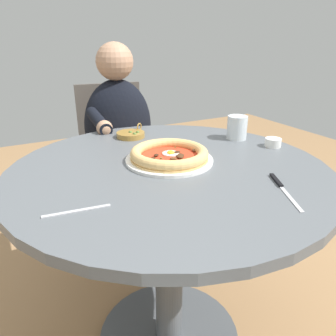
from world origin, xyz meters
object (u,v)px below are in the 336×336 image
at_px(olive_pan, 131,134).
at_px(diner_person, 120,161).
at_px(water_glass, 237,129).
at_px(fork_utensil, 77,211).
at_px(cafe_chair_diner, 115,146).
at_px(pizza_on_plate, 169,155).
at_px(steak_knife, 281,186).
at_px(dining_table, 169,213).
at_px(ramekin_capers, 273,142).

distance_m(olive_pan, diner_person, 0.49).
bearing_deg(water_glass, fork_utensil, 111.91).
relative_size(fork_utensil, cafe_chair_diner, 0.18).
height_order(pizza_on_plate, diner_person, diner_person).
bearing_deg(diner_person, fork_utensil, 154.55).
bearing_deg(fork_utensil, steak_knife, -103.54).
relative_size(dining_table, water_glass, 11.01).
bearing_deg(pizza_on_plate, diner_person, -6.22).
relative_size(water_glass, steak_knife, 0.46).
height_order(olive_pan, cafe_chair_diner, cafe_chair_diner).
height_order(pizza_on_plate, olive_pan, same).
xyz_separation_m(dining_table, diner_person, (0.76, -0.10, -0.08)).
bearing_deg(cafe_chair_diner, diner_person, 171.73).
relative_size(dining_table, ramekin_capers, 17.09).
height_order(pizza_on_plate, steak_knife, pizza_on_plate).
bearing_deg(dining_table, cafe_chair_diner, -7.60).
distance_m(steak_knife, cafe_chair_diner, 1.21).
height_order(pizza_on_plate, cafe_chair_diner, cafe_chair_diner).
bearing_deg(ramekin_capers, steak_knife, 138.84).
xyz_separation_m(dining_table, ramekin_capers, (-0.01, -0.44, 0.19)).
height_order(olive_pan, diner_person, diner_person).
xyz_separation_m(ramekin_capers, cafe_chair_diner, (0.91, 0.32, -0.23)).
distance_m(water_glass, diner_person, 0.75).
relative_size(steak_knife, diner_person, 0.18).
distance_m(ramekin_capers, olive_pan, 0.56).
xyz_separation_m(ramekin_capers, diner_person, (0.77, 0.34, -0.28)).
distance_m(water_glass, steak_knife, 0.46).
bearing_deg(diner_person, dining_table, 172.53).
xyz_separation_m(pizza_on_plate, steak_knife, (-0.32, -0.18, -0.02)).
xyz_separation_m(fork_utensil, diner_person, (0.91, -0.43, -0.26)).
bearing_deg(cafe_chair_diner, water_glass, -161.08).
xyz_separation_m(olive_pan, cafe_chair_diner, (0.54, -0.11, -0.22)).
height_order(dining_table, diner_person, diner_person).
distance_m(dining_table, pizza_on_plate, 0.20).
height_order(water_glass, cafe_chair_diner, cafe_chair_diner).
relative_size(ramekin_capers, cafe_chair_diner, 0.07).
bearing_deg(pizza_on_plate, dining_table, 151.27).
distance_m(olive_pan, fork_utensil, 0.62).
height_order(olive_pan, fork_utensil, olive_pan).
bearing_deg(fork_utensil, diner_person, -25.45).
bearing_deg(fork_utensil, ramekin_capers, -79.48).
bearing_deg(olive_pan, steak_knife, -163.58).
bearing_deg(ramekin_capers, olive_pan, 49.34).
xyz_separation_m(dining_table, cafe_chair_diner, (0.90, -0.12, -0.04)).
bearing_deg(water_glass, ramekin_capers, -158.43).
distance_m(steak_knife, diner_person, 1.08).
height_order(pizza_on_plate, water_glass, water_glass).
distance_m(dining_table, steak_knife, 0.39).
xyz_separation_m(ramekin_capers, fork_utensil, (-0.14, 0.78, -0.02)).
distance_m(fork_utensil, cafe_chair_diner, 1.17).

